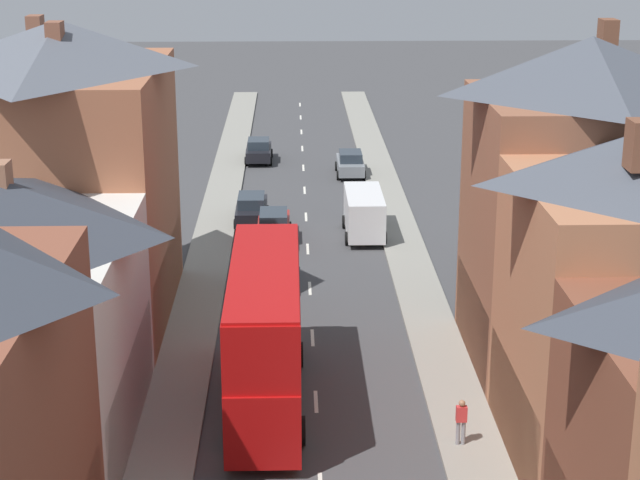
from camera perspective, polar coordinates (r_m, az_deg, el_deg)
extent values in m
cube|color=gray|center=(52.48, -6.16, -1.81)|extent=(2.20, 104.00, 0.14)
cube|color=gray|center=(52.64, 4.97, -1.71)|extent=(2.20, 104.00, 0.14)
cube|color=silver|center=(39.41, -0.22, -8.61)|extent=(0.14, 1.80, 0.01)
cube|color=silver|center=(44.87, -0.40, -5.23)|extent=(0.14, 1.80, 0.01)
cube|color=silver|center=(50.46, -0.55, -2.59)|extent=(0.14, 1.80, 0.01)
cube|color=silver|center=(56.13, -0.66, -0.48)|extent=(0.14, 1.80, 0.01)
cube|color=silver|center=(61.86, -0.75, 1.24)|extent=(0.14, 1.80, 0.01)
cube|color=silver|center=(67.64, -0.83, 2.67)|extent=(0.14, 1.80, 0.01)
cube|color=silver|center=(73.45, -0.89, 3.87)|extent=(0.14, 1.80, 0.01)
cube|color=silver|center=(79.29, -0.95, 4.90)|extent=(0.14, 1.80, 0.01)
cube|color=silver|center=(85.16, -1.00, 5.78)|extent=(0.14, 1.80, 0.01)
cube|color=silver|center=(91.04, -1.04, 6.56)|extent=(0.14, 1.80, 0.01)
cube|color=silver|center=(96.93, -1.08, 7.23)|extent=(0.14, 1.80, 0.01)
cube|color=silver|center=(36.59, -16.37, -5.35)|extent=(8.00, 11.13, 7.18)
cube|color=#1E5133|center=(36.60, -10.06, -8.29)|extent=(0.12, 10.24, 3.20)
cube|color=#99664C|center=(34.95, -16.67, 2.82)|extent=(0.60, 0.90, 1.49)
cube|color=#A36042|center=(46.47, -13.17, 2.27)|extent=(8.00, 11.61, 11.00)
cube|color=olive|center=(47.00, -8.13, -2.25)|extent=(0.12, 10.68, 3.20)
pyramid|color=#565B66|center=(45.25, -13.74, 10.16)|extent=(8.00, 11.61, 1.89)
cube|color=brown|center=(43.63, -13.95, 10.57)|extent=(0.60, 0.90, 1.03)
cube|color=brown|center=(46.72, -14.94, 10.90)|extent=(0.60, 0.90, 0.99)
cube|color=maroon|center=(35.41, 10.27, -9.23)|extent=(0.12, 7.61, 3.20)
cube|color=brown|center=(31.40, 16.65, 4.88)|extent=(0.60, 0.90, 1.42)
cube|color=brown|center=(42.26, 13.62, 0.41)|extent=(8.00, 7.86, 10.58)
cube|color=black|center=(42.63, 8.13, -4.36)|extent=(0.12, 7.23, 3.20)
pyramid|color=#474C56|center=(40.89, 14.26, 8.98)|extent=(8.00, 7.86, 2.18)
cube|color=brown|center=(42.67, 15.08, 10.29)|extent=(0.60, 0.90, 1.52)
cube|color=#B70F0F|center=(38.52, -2.91, -6.58)|extent=(2.44, 10.80, 2.50)
cube|color=#B70F0F|center=(37.61, -2.96, -3.24)|extent=(2.44, 10.58, 2.30)
cube|color=#B70F0F|center=(37.20, -2.99, -1.51)|extent=(2.39, 10.37, 0.10)
cube|color=#28333D|center=(43.39, -2.76, -3.45)|extent=(2.20, 0.10, 1.20)
cube|color=#28333D|center=(42.62, -2.81, -0.56)|extent=(2.20, 0.10, 1.10)
cube|color=#28333D|center=(38.47, -4.70, -6.25)|extent=(0.06, 9.18, 0.90)
cube|color=#28333D|center=(37.62, -4.78, -3.11)|extent=(0.06, 9.18, 0.90)
cube|color=yellow|center=(42.37, -2.83, 0.47)|extent=(1.34, 0.08, 0.32)
cylinder|color=black|center=(42.09, -4.46, -6.15)|extent=(0.30, 1.00, 1.00)
cylinder|color=black|center=(42.04, -1.12, -6.13)|extent=(0.30, 1.00, 1.00)
cylinder|color=black|center=(36.41, -4.93, -10.15)|extent=(0.30, 1.00, 1.00)
cylinder|color=black|center=(36.34, -1.02, -10.14)|extent=(0.30, 1.00, 1.00)
cube|color=silver|center=(50.82, -2.59, -1.63)|extent=(1.70, 4.20, 0.77)
cube|color=#28333D|center=(50.40, -2.61, -0.97)|extent=(1.46, 2.10, 0.60)
cylinder|color=black|center=(52.20, -3.50, -1.57)|extent=(0.20, 0.62, 0.62)
cylinder|color=black|center=(52.17, -1.63, -1.55)|extent=(0.20, 0.62, 0.62)
cylinder|color=black|center=(49.75, -3.59, -2.55)|extent=(0.20, 0.62, 0.62)
cylinder|color=black|center=(49.72, -1.63, -2.54)|extent=(0.20, 0.62, 0.62)
cube|color=gray|center=(71.34, 1.62, 4.01)|extent=(1.70, 4.17, 0.73)
cube|color=#28333D|center=(70.99, 1.64, 4.49)|extent=(1.46, 2.08, 0.60)
cylinder|color=black|center=(72.64, 0.89, 3.97)|extent=(0.20, 0.62, 0.62)
cylinder|color=black|center=(72.73, 2.23, 3.97)|extent=(0.20, 0.62, 0.62)
cylinder|color=black|center=(70.14, 0.98, 3.47)|extent=(0.20, 0.62, 0.62)
cylinder|color=black|center=(70.23, 2.37, 3.48)|extent=(0.20, 0.62, 0.62)
cube|color=black|center=(60.68, -3.67, 1.55)|extent=(1.70, 4.46, 0.76)
cube|color=#28333D|center=(60.28, -3.69, 2.12)|extent=(1.46, 2.23, 0.60)
cylinder|color=black|center=(62.15, -4.40, 1.56)|extent=(0.20, 0.62, 0.62)
cylinder|color=black|center=(62.09, -2.83, 1.58)|extent=(0.20, 0.62, 0.62)
cylinder|color=black|center=(59.50, -4.52, 0.83)|extent=(0.20, 0.62, 0.62)
cylinder|color=black|center=(59.43, -2.89, 0.84)|extent=(0.20, 0.62, 0.62)
cube|color=maroon|center=(57.42, -2.48, 0.64)|extent=(1.70, 4.58, 0.76)
cube|color=#28333D|center=(57.00, -2.50, 1.22)|extent=(1.46, 2.29, 0.60)
cylinder|color=black|center=(58.90, -3.29, 0.68)|extent=(0.20, 0.62, 0.62)
cylinder|color=black|center=(58.87, -1.63, 0.69)|extent=(0.20, 0.62, 0.62)
cylinder|color=black|center=(56.19, -3.37, -0.16)|extent=(0.20, 0.62, 0.62)
cylinder|color=black|center=(56.17, -1.63, -0.15)|extent=(0.20, 0.62, 0.62)
cube|color=black|center=(75.24, -3.28, 4.70)|extent=(1.70, 4.00, 0.72)
cube|color=#28333D|center=(74.90, -3.30, 5.16)|extent=(1.46, 2.00, 0.60)
cylinder|color=black|center=(76.56, -3.89, 4.64)|extent=(0.20, 0.62, 0.62)
cylinder|color=black|center=(76.51, -2.62, 4.65)|extent=(0.20, 0.62, 0.62)
cylinder|color=black|center=(74.15, -3.96, 4.21)|extent=(0.20, 0.62, 0.62)
cylinder|color=black|center=(74.10, -2.65, 4.22)|extent=(0.20, 0.62, 0.62)
cube|color=white|center=(57.97, 2.37, 1.50)|extent=(1.96, 5.20, 2.10)
cube|color=#28333D|center=(60.34, 2.21, 2.44)|extent=(1.76, 0.10, 0.90)
cylinder|color=black|center=(59.68, 1.32, 0.98)|extent=(0.24, 0.72, 0.72)
cylinder|color=black|center=(59.81, 3.19, 1.00)|extent=(0.24, 0.72, 0.72)
cylinder|color=black|center=(56.71, 1.47, 0.08)|extent=(0.24, 0.72, 0.72)
cylinder|color=black|center=(56.84, 3.44, 0.10)|extent=(0.24, 0.72, 0.72)
cylinder|color=gray|center=(36.38, 7.37, -10.16)|extent=(0.14, 0.14, 0.84)
cylinder|color=gray|center=(36.40, 7.66, -10.15)|extent=(0.14, 0.14, 0.84)
cube|color=red|center=(36.08, 7.56, -9.18)|extent=(0.36, 0.22, 0.54)
sphere|color=#9E7051|center=(35.90, 7.58, -8.62)|extent=(0.22, 0.22, 0.22)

